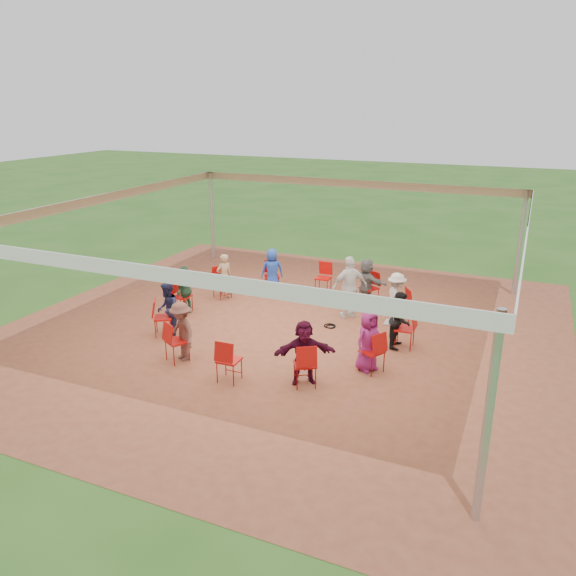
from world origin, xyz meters
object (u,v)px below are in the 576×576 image
at_px(chair_1, 400,306).
at_px(person_seated_5, 186,290).
at_px(chair_6, 182,297).
at_px(person_seated_9, 368,340).
at_px(standing_person, 350,287).
at_px(person_seated_0, 400,320).
at_px(chair_2, 369,288).
at_px(cable_coil, 330,326).
at_px(chair_11, 372,352).
at_px(person_seated_2, 366,282).
at_px(person_seated_3, 272,271).
at_px(chair_10, 305,364).
at_px(chair_3, 323,278).
at_px(person_seated_8, 304,352).
at_px(chair_9, 229,360).
at_px(person_seated_7, 181,331).
at_px(laptop, 393,320).
at_px(chair_0, 405,329).
at_px(chair_4, 272,276).
at_px(chair_5, 222,283).
at_px(chair_7, 163,318).
at_px(person_seated_4, 224,277).
at_px(chair_8, 177,342).
at_px(person_seated_1, 396,298).
at_px(person_seated_6, 168,309).

bearing_deg(chair_1, person_seated_5, 75.32).
distance_m(chair_6, person_seated_9, 5.50).
bearing_deg(chair_6, standing_person, 107.83).
bearing_deg(person_seated_0, chair_2, 27.91).
relative_size(person_seated_0, cable_coil, 3.41).
distance_m(chair_11, person_seated_2, 4.03).
bearing_deg(person_seated_3, standing_person, 127.56).
bearing_deg(person_seated_5, person_seated_9, 75.00).
distance_m(chair_6, chair_10, 5.03).
height_order(chair_2, chair_6, same).
bearing_deg(chair_2, person_seated_3, 32.09).
bearing_deg(chair_3, person_seated_2, 160.50).
bearing_deg(person_seated_8, chair_3, 74.68).
distance_m(chair_3, chair_9, 5.81).
distance_m(person_seated_7, person_seated_8, 2.78).
bearing_deg(laptop, chair_0, -90.00).
bearing_deg(chair_2, person_seated_2, 90.00).
height_order(chair_1, person_seated_3, person_seated_3).
bearing_deg(chair_3, person_seated_0, 133.79).
bearing_deg(chair_4, chair_5, 15.00).
bearing_deg(person_seated_7, person_seated_8, 30.00).
bearing_deg(chair_7, chair_0, 75.00).
distance_m(chair_5, person_seated_4, 0.24).
relative_size(chair_4, person_seated_5, 0.69).
bearing_deg(chair_0, chair_8, 120.00).
bearing_deg(person_seated_2, person_seated_0, 150.00).
bearing_deg(person_seated_4, person_seated_9, 90.00).
distance_m(chair_9, person_seated_5, 4.03).
xyz_separation_m(chair_4, chair_8, (0.14, -5.03, 0.00)).
distance_m(person_seated_1, person_seated_2, 1.44).
bearing_deg(chair_6, person_seated_7, 32.09).
xyz_separation_m(chair_10, person_seated_2, (-0.19, 4.92, 0.21)).
xyz_separation_m(person_seated_6, person_seated_7, (1.05, -0.99, 0.00)).
xyz_separation_m(person_seated_4, person_seated_8, (3.90, -3.70, 0.00)).
relative_size(chair_9, person_seated_8, 0.69).
bearing_deg(chair_4, laptop, 118.34).
distance_m(person_seated_0, standing_person, 2.05).
bearing_deg(laptop, person_seated_1, 8.82).
height_order(chair_9, person_seated_7, person_seated_7).
xyz_separation_m(chair_10, laptop, (1.11, 2.55, 0.17)).
relative_size(chair_9, cable_coil, 2.36).
xyz_separation_m(chair_1, person_seated_8, (-1.02, -3.89, 0.21)).
height_order(chair_11, person_seated_8, person_seated_8).
height_order(chair_8, chair_9, same).
xyz_separation_m(chair_4, person_seated_1, (3.89, -1.02, 0.21)).
bearing_deg(chair_5, person_seated_3, 160.50).
distance_m(chair_5, chair_7, 2.90).
distance_m(chair_2, laptop, 2.78).
bearing_deg(chair_11, person_seated_5, 104.68).
distance_m(chair_2, chair_10, 5.03).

